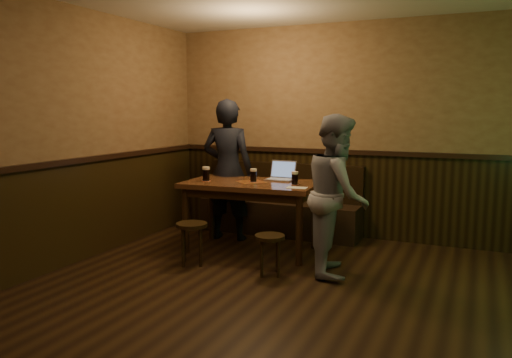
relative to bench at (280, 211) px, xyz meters
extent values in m
cube|color=black|center=(0.89, -2.75, -0.32)|extent=(5.00, 6.00, 0.02)
cube|color=olive|center=(0.89, 0.26, 1.09)|extent=(5.00, 0.02, 2.80)
cube|color=olive|center=(-1.62, -2.75, 1.09)|extent=(0.02, 6.00, 2.80)
cube|color=black|center=(0.89, 0.23, 0.24)|extent=(4.98, 0.04, 1.10)
cube|color=black|center=(-1.59, -2.75, 0.24)|extent=(0.04, 5.98, 1.10)
cube|color=black|center=(0.89, 0.20, 0.82)|extent=(4.98, 0.06, 0.06)
cube|color=black|center=(-1.56, -2.75, 0.82)|extent=(0.06, 5.98, 0.06)
cube|color=black|center=(0.00, -0.04, -0.09)|extent=(2.20, 0.50, 0.45)
cube|color=black|center=(0.00, 0.16, 0.39)|extent=(2.20, 0.10, 0.50)
cube|color=#573418|center=(0.00, -0.94, 0.50)|extent=(1.62, 1.00, 0.06)
cube|color=black|center=(0.00, -0.94, 0.41)|extent=(1.48, 0.86, 0.09)
cube|color=maroon|center=(0.00, -0.94, 0.53)|extent=(0.41, 0.41, 0.00)
cylinder|color=black|center=(-0.66, -1.35, 0.08)|extent=(0.08, 0.08, 0.78)
cylinder|color=black|center=(-0.71, -0.64, 0.08)|extent=(0.08, 0.08, 0.78)
cylinder|color=black|center=(0.71, -1.25, 0.08)|extent=(0.08, 0.08, 0.78)
cylinder|color=black|center=(0.66, -0.54, 0.08)|extent=(0.08, 0.08, 0.78)
cylinder|color=black|center=(-0.37, -1.69, 0.13)|extent=(0.42, 0.42, 0.04)
cylinder|color=black|center=(-0.24, -1.73, -0.09)|extent=(0.04, 0.04, 0.44)
cylinder|color=black|center=(-0.33, -1.57, -0.09)|extent=(0.04, 0.04, 0.44)
cylinder|color=black|center=(-0.49, -1.66, -0.09)|extent=(0.04, 0.04, 0.44)
cylinder|color=black|center=(-0.40, -1.82, -0.09)|extent=(0.04, 0.04, 0.44)
cylinder|color=black|center=(0.55, -1.67, 0.09)|extent=(0.40, 0.40, 0.04)
cylinder|color=black|center=(0.66, -1.71, -0.11)|extent=(0.03, 0.03, 0.40)
cylinder|color=black|center=(0.59, -1.56, -0.11)|extent=(0.03, 0.03, 0.40)
cylinder|color=black|center=(0.43, -1.63, -0.11)|extent=(0.03, 0.03, 0.40)
cylinder|color=black|center=(0.51, -1.78, -0.11)|extent=(0.03, 0.03, 0.40)
cylinder|color=#9A3013|center=(-0.52, -1.10, 0.53)|extent=(0.11, 0.11, 0.00)
cylinder|color=silver|center=(-0.52, -1.10, 0.53)|extent=(0.10, 0.10, 0.00)
cylinder|color=black|center=(-0.52, -1.10, 0.60)|extent=(0.08, 0.08, 0.14)
cylinder|color=beige|center=(-0.52, -1.10, 0.68)|extent=(0.09, 0.09, 0.03)
cylinder|color=#9A3013|center=(0.02, -0.93, 0.53)|extent=(0.10, 0.10, 0.00)
cylinder|color=silver|center=(0.02, -0.93, 0.53)|extent=(0.09, 0.09, 0.00)
cylinder|color=black|center=(0.02, -0.93, 0.59)|extent=(0.07, 0.07, 0.12)
cylinder|color=beige|center=(0.02, -0.93, 0.67)|extent=(0.08, 0.08, 0.03)
cylinder|color=#9A3013|center=(0.54, -0.94, 0.53)|extent=(0.10, 0.10, 0.00)
cylinder|color=silver|center=(0.54, -0.94, 0.53)|extent=(0.08, 0.08, 0.00)
cylinder|color=black|center=(0.54, -0.94, 0.59)|extent=(0.07, 0.07, 0.12)
cylinder|color=beige|center=(0.54, -0.94, 0.66)|extent=(0.08, 0.08, 0.03)
cube|color=silver|center=(0.26, -0.68, 0.53)|extent=(0.33, 0.24, 0.02)
cube|color=#B2B2B7|center=(0.26, -0.68, 0.54)|extent=(0.30, 0.19, 0.00)
cube|color=silver|center=(0.26, -0.57, 0.65)|extent=(0.33, 0.08, 0.21)
cube|color=#516A98|center=(0.26, -0.58, 0.65)|extent=(0.30, 0.06, 0.18)
cube|color=silver|center=(0.64, -1.14, 0.53)|extent=(0.24, 0.18, 0.00)
imported|color=black|center=(-0.51, -0.55, 0.60)|extent=(0.72, 0.53, 1.82)
imported|color=#94959A|center=(1.14, -1.30, 0.51)|extent=(0.81, 0.94, 1.64)
camera|label=1|loc=(2.46, -6.23, 1.38)|focal=35.00mm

